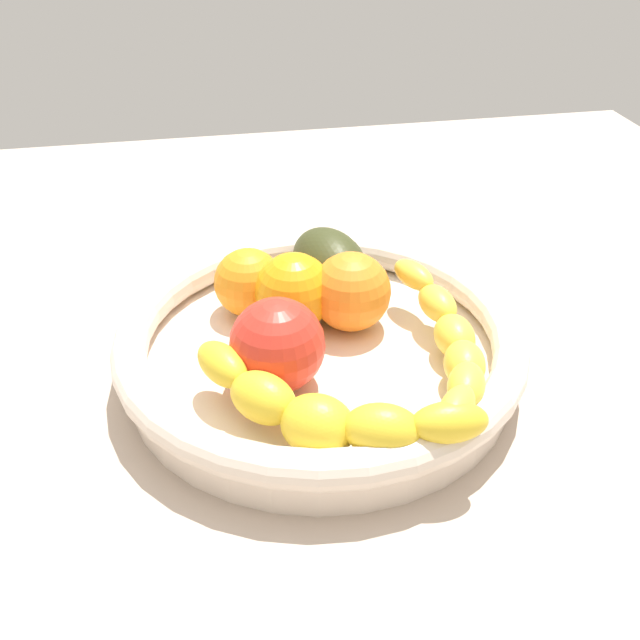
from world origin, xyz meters
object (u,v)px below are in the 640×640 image
(orange_front, at_px, (249,283))
(orange_mid_left, at_px, (294,292))
(orange_mid_right, at_px, (351,292))
(avocado_dark, at_px, (330,263))
(tomato_red, at_px, (277,345))
(banana_draped_left, at_px, (322,411))
(banana_draped_right, at_px, (451,343))
(fruit_bowl, at_px, (320,347))

(orange_front, xyz_separation_m, orange_mid_left, (-0.03, -0.04, 0.00))
(orange_mid_left, xyz_separation_m, orange_mid_right, (-0.01, -0.05, 0.00))
(avocado_dark, distance_m, tomato_red, 0.15)
(banana_draped_left, height_order, banana_draped_right, same)
(banana_draped_right, distance_m, orange_front, 0.18)
(banana_draped_right, xyz_separation_m, avocado_dark, (0.14, 0.07, 0.00))
(orange_front, bearing_deg, tomato_red, -174.56)
(banana_draped_right, xyz_separation_m, orange_mid_right, (0.08, 0.06, 0.01))
(banana_draped_right, bearing_deg, orange_mid_left, 50.46)
(fruit_bowl, xyz_separation_m, tomato_red, (-0.04, 0.04, 0.03))
(banana_draped_left, xyz_separation_m, orange_front, (0.18, 0.03, 0.00))
(tomato_red, bearing_deg, orange_mid_right, -46.48)
(orange_mid_left, bearing_deg, banana_draped_right, -129.54)
(avocado_dark, height_order, tomato_red, tomato_red)
(orange_front, xyz_separation_m, avocado_dark, (0.02, -0.08, -0.00))
(banana_draped_left, relative_size, avocado_dark, 2.13)
(fruit_bowl, relative_size, banana_draped_right, 1.47)
(fruit_bowl, bearing_deg, orange_mid_right, -45.71)
(banana_draped_right, distance_m, orange_mid_right, 0.10)
(fruit_bowl, height_order, orange_mid_left, orange_mid_left)
(fruit_bowl, xyz_separation_m, orange_mid_left, (0.04, 0.01, 0.03))
(fruit_bowl, relative_size, avocado_dark, 3.67)
(fruit_bowl, distance_m, orange_mid_right, 0.06)
(orange_mid_right, bearing_deg, avocado_dark, 5.73)
(orange_mid_left, bearing_deg, banana_draped_left, 178.27)
(banana_draped_right, height_order, orange_mid_left, orange_mid_left)
(orange_mid_right, bearing_deg, banana_draped_right, -142.50)
(avocado_dark, bearing_deg, orange_mid_right, -174.27)
(fruit_bowl, xyz_separation_m, avocado_dark, (0.09, -0.03, 0.03))
(fruit_bowl, bearing_deg, orange_mid_left, 19.07)
(fruit_bowl, height_order, avocado_dark, avocado_dark)
(banana_draped_left, height_order, tomato_red, tomato_red)
(orange_mid_left, distance_m, tomato_red, 0.08)
(banana_draped_left, height_order, orange_front, orange_front)
(orange_front, bearing_deg, orange_mid_left, -128.23)
(banana_draped_left, xyz_separation_m, avocado_dark, (0.20, -0.05, 0.00))
(fruit_bowl, distance_m, banana_draped_right, 0.11)
(fruit_bowl, relative_size, orange_mid_right, 4.92)
(tomato_red, bearing_deg, orange_mid_left, -17.78)
(orange_mid_right, height_order, avocado_dark, orange_mid_right)
(orange_front, bearing_deg, fruit_bowl, -144.43)
(orange_front, bearing_deg, banana_draped_left, -170.12)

